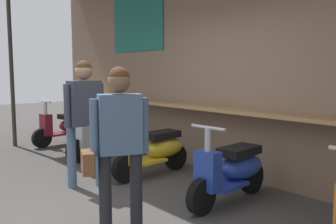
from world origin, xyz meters
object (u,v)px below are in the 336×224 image
Objects in this scene: scooter_maroon at (67,126)px; scooter_silver at (105,136)px; shopper_with_handbag at (118,135)px; scooter_yellow at (156,149)px; scooter_blue at (233,170)px; shopper_browsing at (85,109)px.

scooter_silver is at bearing 86.35° from scooter_maroon.
shopper_with_handbag reaches higher than scooter_silver.
shopper_with_handbag reaches higher than scooter_yellow.
scooter_silver is 1.00× the size of scooter_blue.
scooter_blue is (1.48, -0.00, 0.00)m from scooter_yellow.
scooter_blue is 1.63m from shopper_with_handbag.
scooter_blue is at bearing 86.35° from scooter_maroon.
scooter_blue is 2.08m from shopper_browsing.
shopper_browsing reaches higher than scooter_maroon.
scooter_yellow is at bearing 79.19° from shopper_browsing.
scooter_maroon is 0.88× the size of shopper_with_handbag.
scooter_silver is 1.00× the size of scooter_yellow.
scooter_yellow and scooter_blue have the same top height.
shopper_with_handbag is (2.82, -1.52, 0.58)m from scooter_silver.
scooter_silver is at bearing 174.23° from shopper_with_handbag.
scooter_maroon and scooter_yellow have the same top height.
scooter_silver is 0.88× the size of shopper_with_handbag.
scooter_maroon is 3.14m from shopper_browsing.
scooter_maroon and scooter_silver have the same top height.
scooter_blue is at bearing 31.59° from shopper_browsing.
scooter_blue is (2.96, 0.00, 0.00)m from scooter_silver.
scooter_yellow is (1.49, 0.00, 0.00)m from scooter_silver.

